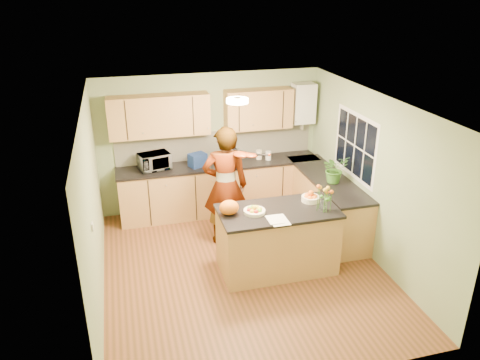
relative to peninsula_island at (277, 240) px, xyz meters
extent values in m
plane|color=brown|center=(-0.48, 0.13, -0.49)|extent=(4.50, 4.50, 0.00)
cube|color=silver|center=(-0.48, 0.13, 2.01)|extent=(4.00, 4.50, 0.02)
cube|color=gray|center=(-0.48, 2.38, 0.76)|extent=(4.00, 0.02, 2.50)
cube|color=gray|center=(-0.48, -2.12, 0.76)|extent=(4.00, 0.02, 2.50)
cube|color=gray|center=(-2.48, 0.13, 0.76)|extent=(0.02, 4.50, 2.50)
cube|color=gray|center=(1.52, 0.13, 0.76)|extent=(0.02, 4.50, 2.50)
cube|color=#A57F42|center=(-0.38, 2.08, -0.04)|extent=(3.60, 0.60, 0.90)
cube|color=black|center=(-0.38, 2.07, 0.43)|extent=(3.64, 0.62, 0.04)
cube|color=#A57F42|center=(1.22, 0.98, -0.04)|extent=(0.60, 2.20, 0.90)
cube|color=black|center=(1.21, 0.98, 0.43)|extent=(0.62, 2.24, 0.04)
cube|color=white|center=(-0.38, 2.36, 0.71)|extent=(3.60, 0.02, 0.52)
cube|color=#A57F42|center=(-1.38, 2.21, 1.36)|extent=(1.70, 0.34, 0.70)
cube|color=#A57F42|center=(0.37, 2.21, 1.36)|extent=(1.20, 0.34, 0.70)
cube|color=white|center=(1.22, 2.22, 1.41)|extent=(0.40, 0.30, 0.72)
cylinder|color=silver|center=(1.22, 2.22, 1.01)|extent=(0.06, 0.06, 0.20)
cube|color=white|center=(1.51, 0.73, 1.06)|extent=(0.01, 1.30, 1.05)
cube|color=black|center=(1.51, 0.73, 1.06)|extent=(0.01, 1.18, 0.92)
cube|color=white|center=(-2.47, -0.47, 0.81)|extent=(0.02, 0.09, 0.09)
cylinder|color=#FFEABF|center=(-0.48, 0.43, 1.97)|extent=(0.30, 0.30, 0.06)
cylinder|color=white|center=(-0.48, 0.43, 2.00)|extent=(0.10, 0.10, 0.02)
cube|color=#A57F42|center=(0.00, 0.00, -0.02)|extent=(1.65, 0.82, 0.93)
cube|color=black|center=(0.00, 0.00, 0.46)|extent=(1.69, 0.86, 0.04)
cylinder|color=#FAEBC8|center=(-0.35, 0.00, 0.50)|extent=(0.30, 0.30, 0.05)
cylinder|color=#FAEBC8|center=(0.55, 0.15, 0.52)|extent=(0.27, 0.27, 0.08)
cylinder|color=silver|center=(0.60, -0.18, 0.58)|extent=(0.10, 0.10, 0.20)
ellipsoid|color=orange|center=(-0.70, 0.05, 0.59)|extent=(0.28, 0.24, 0.21)
cube|color=white|center=(-0.10, -0.30, 0.49)|extent=(0.24, 0.33, 0.01)
imported|color=#E0AC89|center=(-0.53, 0.99, 0.49)|extent=(0.77, 0.57, 1.95)
imported|color=white|center=(-1.53, 2.10, 0.60)|extent=(0.58, 0.46, 0.28)
cube|color=navy|center=(-0.78, 2.04, 0.57)|extent=(0.35, 0.31, 0.23)
cylinder|color=silver|center=(-0.10, 2.08, 0.57)|extent=(0.17, 0.17, 0.23)
sphere|color=black|center=(-0.10, 2.08, 0.73)|extent=(0.08, 0.08, 0.08)
cylinder|color=#FAEBC8|center=(0.36, 2.11, 0.54)|extent=(0.13, 0.13, 0.17)
cylinder|color=white|center=(0.52, 2.03, 0.54)|extent=(0.13, 0.13, 0.16)
imported|color=#3E7828|center=(1.22, 0.77, 0.68)|extent=(0.45, 0.40, 0.46)
camera|label=1|loc=(-2.04, -5.55, 3.44)|focal=35.00mm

